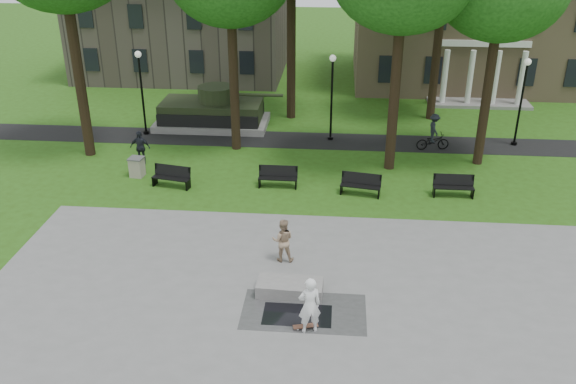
# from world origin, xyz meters

# --- Properties ---
(ground) EXTENTS (120.00, 120.00, 0.00)m
(ground) POSITION_xyz_m (0.00, 0.00, 0.00)
(ground) COLOR #284C12
(ground) RESTS_ON ground
(plaza) EXTENTS (22.00, 16.00, 0.02)m
(plaza) POSITION_xyz_m (0.00, -5.00, 0.01)
(plaza) COLOR gray
(plaza) RESTS_ON ground
(footpath) EXTENTS (44.00, 2.60, 0.01)m
(footpath) POSITION_xyz_m (0.00, 12.00, 0.01)
(footpath) COLOR black
(footpath) RESTS_ON ground
(building_right) EXTENTS (17.00, 12.00, 8.60)m
(building_right) POSITION_xyz_m (10.00, 26.00, 4.34)
(building_right) COLOR #9E8460
(building_right) RESTS_ON ground
(building_left) EXTENTS (15.00, 10.00, 7.20)m
(building_left) POSITION_xyz_m (-11.00, 26.50, 3.60)
(building_left) COLOR #4C443D
(building_left) RESTS_ON ground
(lamp_left) EXTENTS (0.36, 0.36, 4.73)m
(lamp_left) POSITION_xyz_m (-10.00, 12.30, 2.79)
(lamp_left) COLOR black
(lamp_left) RESTS_ON ground
(lamp_mid) EXTENTS (0.36, 0.36, 4.73)m
(lamp_mid) POSITION_xyz_m (0.50, 12.30, 2.79)
(lamp_mid) COLOR black
(lamp_mid) RESTS_ON ground
(lamp_right) EXTENTS (0.36, 0.36, 4.73)m
(lamp_right) POSITION_xyz_m (10.50, 12.30, 2.79)
(lamp_right) COLOR black
(lamp_right) RESTS_ON ground
(tank_monument) EXTENTS (7.45, 3.40, 2.40)m
(tank_monument) POSITION_xyz_m (-6.46, 14.00, 0.86)
(tank_monument) COLOR gray
(tank_monument) RESTS_ON ground
(puddle) EXTENTS (2.20, 1.20, 0.00)m
(puddle) POSITION_xyz_m (-0.20, -3.88, 0.02)
(puddle) COLOR black
(puddle) RESTS_ON plaza
(concrete_block) EXTENTS (2.24, 1.09, 0.45)m
(concrete_block) POSITION_xyz_m (-0.53, -2.69, 0.24)
(concrete_block) COLOR gray
(concrete_block) RESTS_ON plaza
(skateboard) EXTENTS (0.81, 0.40, 0.07)m
(skateboard) POSITION_xyz_m (0.11, -4.49, 0.06)
(skateboard) COLOR brown
(skateboard) RESTS_ON plaza
(skateboarder) EXTENTS (0.80, 0.64, 1.92)m
(skateboarder) POSITION_xyz_m (0.23, -4.65, 0.98)
(skateboarder) COLOR white
(skateboarder) RESTS_ON plaza
(friend_watching) EXTENTS (0.85, 0.68, 1.67)m
(friend_watching) POSITION_xyz_m (-0.96, -0.60, 0.85)
(friend_watching) COLOR tan
(friend_watching) RESTS_ON plaza
(pedestrian_walker) EXTENTS (1.06, 0.50, 1.76)m
(pedestrian_walker) POSITION_xyz_m (-8.92, 7.96, 0.88)
(pedestrian_walker) COLOR black
(pedestrian_walker) RESTS_ON ground
(cyclist) EXTENTS (1.82, 1.06, 1.98)m
(cyclist) POSITION_xyz_m (5.95, 11.21, 0.81)
(cyclist) COLOR black
(cyclist) RESTS_ON ground
(park_bench_0) EXTENTS (1.85, 0.88, 1.00)m
(park_bench_0) POSITION_xyz_m (-6.70, 5.45, 0.52)
(park_bench_0) COLOR black
(park_bench_0) RESTS_ON ground
(park_bench_1) EXTENTS (1.80, 0.54, 1.00)m
(park_bench_1) POSITION_xyz_m (-1.79, 5.84, 0.52)
(park_bench_1) COLOR black
(park_bench_1) RESTS_ON ground
(park_bench_2) EXTENTS (1.85, 0.84, 1.00)m
(park_bench_2) POSITION_xyz_m (1.99, 5.31, 0.52)
(park_bench_2) COLOR black
(park_bench_2) RESTS_ON ground
(park_bench_3) EXTENTS (1.80, 0.52, 1.00)m
(park_bench_3) POSITION_xyz_m (6.14, 5.51, 0.52)
(park_bench_3) COLOR black
(park_bench_3) RESTS_ON ground
(trash_bin) EXTENTS (0.73, 0.73, 0.96)m
(trash_bin) POSITION_xyz_m (-8.65, 6.44, 0.49)
(trash_bin) COLOR gray
(trash_bin) RESTS_ON ground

